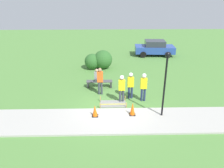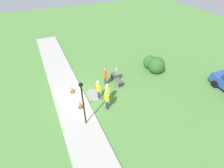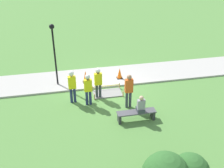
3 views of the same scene
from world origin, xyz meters
name	(u,v)px [view 1 (image 1 of 3)]	position (x,y,z in m)	size (l,w,h in m)	color
ground_plane	(112,110)	(0.00, 0.00, 0.00)	(60.00, 60.00, 0.00)	#51843D
sidewalk	(113,121)	(0.00, -1.28, 0.05)	(28.00, 2.55, 0.10)	#ADAAA3
wet_concrete_patch	(113,104)	(0.06, 0.66, 0.04)	(1.63, 0.96, 0.35)	gray
traffic_cone_near_patch	(95,111)	(-0.98, -0.85, 0.43)	(0.34, 0.34, 0.66)	black
traffic_cone_far_patch	(132,109)	(1.10, -0.76, 0.46)	(0.34, 0.34, 0.73)	black
park_bench	(99,83)	(-0.85, 3.33, 0.36)	(1.87, 0.44, 0.50)	#2D2D33
person_seated_on_bench	(97,76)	(-1.03, 3.38, 0.85)	(0.36, 0.44, 0.89)	#383D47
worker_supervisor	(122,86)	(0.60, 0.97, 1.08)	(0.40, 0.26, 1.81)	#383D47
worker_assistant	(131,83)	(1.21, 1.51, 1.06)	(0.40, 0.26, 1.78)	navy
worker_trainee	(144,85)	(1.99, 1.13, 1.12)	(0.40, 0.27, 1.86)	navy
bystander_in_orange_shirt	(100,79)	(-0.76, 2.16, 1.08)	(0.40, 0.25, 1.88)	#383D47
lamppost_near	(166,75)	(2.74, -0.84, 2.49)	(0.28, 0.28, 3.61)	black
parked_car_blue	(155,48)	(4.92, 11.95, 0.83)	(4.30, 2.35, 1.64)	#28479E
shrub_rounded_near	(92,61)	(-1.60, 7.52, 0.69)	(1.39, 1.39, 1.39)	#2D6028
shrub_rounded_mid	(103,60)	(-0.65, 7.62, 0.84)	(1.67, 1.67, 1.67)	#2D6028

